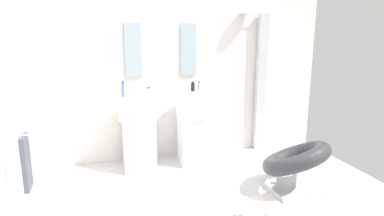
{
  "coord_description": "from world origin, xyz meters",
  "views": [
    {
      "loc": [
        -0.81,
        -2.9,
        1.77
      ],
      "look_at": [
        0.15,
        0.55,
        0.95
      ],
      "focal_mm": 30.78,
      "sensor_mm": 36.0,
      "label": 1
    }
  ],
  "objects": [
    {
      "name": "ground_plane",
      "position": [
        0.0,
        0.0,
        -0.02
      ],
      "size": [
        4.8,
        3.6,
        0.04
      ],
      "primitive_type": "cube",
      "color": "silver"
    },
    {
      "name": "rear_partition",
      "position": [
        0.0,
        1.65,
        1.3
      ],
      "size": [
        4.8,
        0.1,
        2.6
      ],
      "primitive_type": "cube",
      "color": "silver",
      "rests_on": "ground_plane"
    },
    {
      "name": "pedestal_sink_left",
      "position": [
        -0.38,
        1.25,
        0.54
      ],
      "size": [
        0.49,
        0.49,
        1.09
      ],
      "color": "white",
      "rests_on": "ground_plane"
    },
    {
      "name": "pedestal_sink_right",
      "position": [
        0.38,
        1.25,
        0.54
      ],
      "size": [
        0.49,
        0.49,
        1.09
      ],
      "color": "white",
      "rests_on": "ground_plane"
    },
    {
      "name": "vanity_mirror_left",
      "position": [
        -0.38,
        1.58,
        1.55
      ],
      "size": [
        0.22,
        0.03,
        0.71
      ],
      "primitive_type": "cube",
      "color": "#8C9EA8"
    },
    {
      "name": "vanity_mirror_right",
      "position": [
        0.38,
        1.58,
        1.55
      ],
      "size": [
        0.22,
        0.03,
        0.71
      ],
      "primitive_type": "cube",
      "color": "#8C9EA8"
    },
    {
      "name": "shower_column",
      "position": [
        1.48,
        1.53,
        1.08
      ],
      "size": [
        0.49,
        0.24,
        2.05
      ],
      "color": "#B7BABF",
      "rests_on": "ground_plane"
    },
    {
      "name": "lounge_chair",
      "position": [
        1.24,
        0.13,
        0.35
      ],
      "size": [
        1.1,
        1.1,
        0.65
      ],
      "color": "#B7BABF",
      "rests_on": "ground_plane"
    },
    {
      "name": "towel_rack",
      "position": [
        -1.52,
        0.11,
        0.63
      ],
      "size": [
        0.37,
        0.22,
        0.95
      ],
      "color": "#B7BABF",
      "rests_on": "ground_plane"
    },
    {
      "name": "coffee_mug",
      "position": [
        0.41,
        -0.3,
        0.06
      ],
      "size": [
        0.08,
        0.08,
        0.1
      ],
      "primitive_type": "cylinder",
      "color": "white",
      "rests_on": "area_rug"
    },
    {
      "name": "soap_bottle_blue",
      "position": [
        -0.56,
        1.19,
        1.08
      ],
      "size": [
        0.04,
        0.04,
        0.2
      ],
      "color": "#4C72B7",
      "rests_on": "pedestal_sink_left"
    },
    {
      "name": "soap_bottle_black",
      "position": [
        0.39,
        1.37,
        1.05
      ],
      "size": [
        0.05,
        0.05,
        0.13
      ],
      "color": "black",
      "rests_on": "pedestal_sink_right"
    },
    {
      "name": "soap_bottle_white",
      "position": [
        -0.25,
        1.15,
        1.04
      ],
      "size": [
        0.05,
        0.05,
        0.12
      ],
      "color": "white",
      "rests_on": "pedestal_sink_left"
    },
    {
      "name": "soap_bottle_grey",
      "position": [
        0.49,
        1.4,
        1.05
      ],
      "size": [
        0.04,
        0.04,
        0.13
      ],
      "color": "#99999E",
      "rests_on": "pedestal_sink_right"
    }
  ]
}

